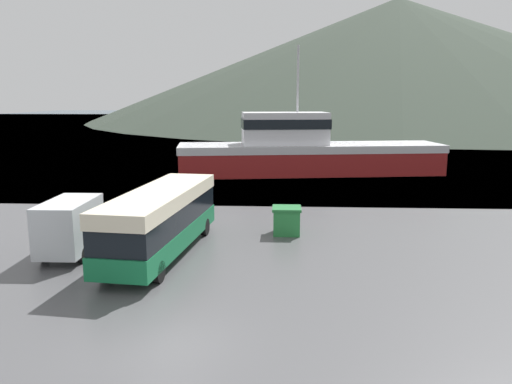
{
  "coord_description": "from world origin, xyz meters",
  "views": [
    {
      "loc": [
        3.49,
        -13.43,
        7.25
      ],
      "look_at": [
        2.05,
        14.04,
        2.0
      ],
      "focal_mm": 35.0,
      "sensor_mm": 36.0,
      "label": 1
    }
  ],
  "objects_px": {
    "fishing_boat": "(305,151)",
    "delivery_van": "(74,225)",
    "storage_bin": "(287,220)",
    "tour_bus": "(161,218)"
  },
  "relations": [
    {
      "from": "fishing_boat",
      "to": "delivery_van",
      "type": "bearing_deg",
      "value": -33.1
    },
    {
      "from": "storage_bin",
      "to": "tour_bus",
      "type": "bearing_deg",
      "value": -147.0
    },
    {
      "from": "delivery_van",
      "to": "storage_bin",
      "type": "xyz_separation_m",
      "value": [
        9.98,
        3.82,
        -0.62
      ]
    },
    {
      "from": "delivery_van",
      "to": "fishing_boat",
      "type": "xyz_separation_m",
      "value": [
        11.9,
        25.58,
        0.83
      ]
    },
    {
      "from": "tour_bus",
      "to": "delivery_van",
      "type": "relative_size",
      "value": 1.89
    },
    {
      "from": "fishing_boat",
      "to": "storage_bin",
      "type": "height_order",
      "value": "fishing_boat"
    },
    {
      "from": "tour_bus",
      "to": "fishing_boat",
      "type": "bearing_deg",
      "value": 79.5
    },
    {
      "from": "tour_bus",
      "to": "delivery_van",
      "type": "xyz_separation_m",
      "value": [
        -4.14,
        -0.02,
        -0.36
      ]
    },
    {
      "from": "tour_bus",
      "to": "fishing_boat",
      "type": "height_order",
      "value": "fishing_boat"
    },
    {
      "from": "tour_bus",
      "to": "delivery_van",
      "type": "bearing_deg",
      "value": -173.29
    }
  ]
}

